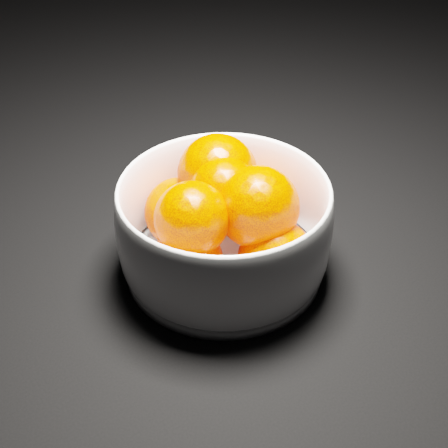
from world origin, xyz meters
TOP-DOWN VIEW (x-y plane):
  - bowl at (-0.25, 0.25)m, footprint 0.20×0.20m
  - orange_pile at (-0.25, 0.25)m, footprint 0.17×0.17m

SIDE VIEW (x-z plane):
  - bowl at x=-0.25m, z-range 0.00..0.10m
  - orange_pile at x=-0.25m, z-range 0.01..0.12m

